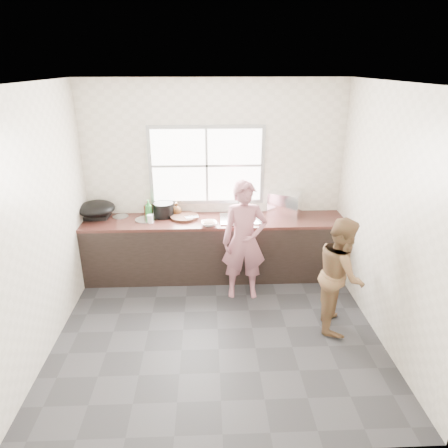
{
  "coord_description": "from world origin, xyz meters",
  "views": [
    {
      "loc": [
        -0.09,
        -3.84,
        2.86
      ],
      "look_at": [
        0.1,
        0.65,
        1.05
      ],
      "focal_mm": 32.0,
      "sensor_mm": 36.0,
      "label": 1
    }
  ],
  "objects_px": {
    "bottle_green": "(149,209)",
    "bottle_brown_tall": "(148,208)",
    "bowl_held": "(233,223)",
    "glass_jar": "(150,219)",
    "dish_rack": "(285,203)",
    "pot_lid_right": "(145,220)",
    "bowl_mince": "(209,224)",
    "plate_food": "(159,214)",
    "bottle_brown_short": "(176,209)",
    "woman": "(244,245)",
    "cutting_board": "(184,217)",
    "person_side": "(341,274)",
    "bowl_crabs": "(245,216)",
    "pot_lid_left": "(121,217)",
    "wok": "(96,208)",
    "burner": "(97,215)",
    "black_pot": "(164,210)"
  },
  "relations": [
    {
      "from": "bottle_green",
      "to": "bottle_brown_tall",
      "type": "relative_size",
      "value": 1.36
    },
    {
      "from": "bowl_held",
      "to": "glass_jar",
      "type": "distance_m",
      "value": 1.11
    },
    {
      "from": "dish_rack",
      "to": "pot_lid_right",
      "type": "relative_size",
      "value": 1.53
    },
    {
      "from": "bowl_mince",
      "to": "plate_food",
      "type": "relative_size",
      "value": 1.03
    },
    {
      "from": "bowl_held",
      "to": "bottle_brown_short",
      "type": "height_order",
      "value": "bottle_brown_short"
    },
    {
      "from": "woman",
      "to": "cutting_board",
      "type": "relative_size",
      "value": 3.77
    },
    {
      "from": "person_side",
      "to": "dish_rack",
      "type": "bearing_deg",
      "value": 26.6
    },
    {
      "from": "bowl_mince",
      "to": "bowl_crabs",
      "type": "xyz_separation_m",
      "value": [
        0.5,
        0.24,
        0.01
      ]
    },
    {
      "from": "plate_food",
      "to": "dish_rack",
      "type": "distance_m",
      "value": 1.8
    },
    {
      "from": "cutting_board",
      "to": "dish_rack",
      "type": "distance_m",
      "value": 1.43
    },
    {
      "from": "bottle_brown_short",
      "to": "pot_lid_right",
      "type": "bearing_deg",
      "value": -156.05
    },
    {
      "from": "plate_food",
      "to": "pot_lid_left",
      "type": "distance_m",
      "value": 0.53
    },
    {
      "from": "cutting_board",
      "to": "wok",
      "type": "distance_m",
      "value": 1.21
    },
    {
      "from": "bowl_held",
      "to": "dish_rack",
      "type": "relative_size",
      "value": 0.44
    },
    {
      "from": "bowl_crabs",
      "to": "burner",
      "type": "bearing_deg",
      "value": 175.76
    },
    {
      "from": "bowl_held",
      "to": "plate_food",
      "type": "bearing_deg",
      "value": 157.78
    },
    {
      "from": "person_side",
      "to": "bowl_mince",
      "type": "xyz_separation_m",
      "value": [
        -1.46,
        1.04,
        0.22
      ]
    },
    {
      "from": "black_pot",
      "to": "pot_lid_right",
      "type": "bearing_deg",
      "value": -152.03
    },
    {
      "from": "bowl_crabs",
      "to": "bottle_green",
      "type": "bearing_deg",
      "value": 177.6
    },
    {
      "from": "pot_lid_right",
      "to": "bottle_brown_tall",
      "type": "bearing_deg",
      "value": 85.21
    },
    {
      "from": "glass_jar",
      "to": "black_pot",
      "type": "bearing_deg",
      "value": 54.49
    },
    {
      "from": "cutting_board",
      "to": "bowl_mince",
      "type": "xyz_separation_m",
      "value": [
        0.34,
        -0.28,
        0.01
      ]
    },
    {
      "from": "person_side",
      "to": "bowl_held",
      "type": "distance_m",
      "value": 1.57
    },
    {
      "from": "cutting_board",
      "to": "pot_lid_left",
      "type": "distance_m",
      "value": 0.9
    },
    {
      "from": "bottle_green",
      "to": "burner",
      "type": "xyz_separation_m",
      "value": [
        -0.74,
        0.1,
        -0.11
      ]
    },
    {
      "from": "black_pot",
      "to": "glass_jar",
      "type": "height_order",
      "value": "black_pot"
    },
    {
      "from": "cutting_board",
      "to": "bottle_brown_short",
      "type": "relative_size",
      "value": 2.24
    },
    {
      "from": "cutting_board",
      "to": "black_pot",
      "type": "xyz_separation_m",
      "value": [
        -0.29,
        0.08,
        0.08
      ]
    },
    {
      "from": "bottle_green",
      "to": "pot_lid_left",
      "type": "height_order",
      "value": "bottle_green"
    },
    {
      "from": "bottle_green",
      "to": "burner",
      "type": "bearing_deg",
      "value": 172.46
    },
    {
      "from": "woman",
      "to": "bowl_crabs",
      "type": "relative_size",
      "value": 6.78
    },
    {
      "from": "woman",
      "to": "bowl_held",
      "type": "distance_m",
      "value": 0.41
    },
    {
      "from": "bowl_crabs",
      "to": "wok",
      "type": "height_order",
      "value": "wok"
    },
    {
      "from": "bowl_crabs",
      "to": "black_pot",
      "type": "xyz_separation_m",
      "value": [
        -1.14,
        0.12,
        0.07
      ]
    },
    {
      "from": "cutting_board",
      "to": "bottle_brown_tall",
      "type": "bearing_deg",
      "value": 162.55
    },
    {
      "from": "woman",
      "to": "wok",
      "type": "height_order",
      "value": "woman"
    },
    {
      "from": "bottle_brown_tall",
      "to": "bowl_mince",
      "type": "bearing_deg",
      "value": -27.19
    },
    {
      "from": "bottle_green",
      "to": "bowl_mince",
      "type": "bearing_deg",
      "value": -19.7
    },
    {
      "from": "glass_jar",
      "to": "dish_rack",
      "type": "bearing_deg",
      "value": 7.77
    },
    {
      "from": "wok",
      "to": "pot_lid_left",
      "type": "distance_m",
      "value": 0.34
    },
    {
      "from": "bottle_brown_tall",
      "to": "bowl_crabs",
      "type": "bearing_deg",
      "value": -8.31
    },
    {
      "from": "pot_lid_right",
      "to": "burner",
      "type": "bearing_deg",
      "value": 166.6
    },
    {
      "from": "glass_jar",
      "to": "wok",
      "type": "bearing_deg",
      "value": 167.29
    },
    {
      "from": "bowl_mince",
      "to": "bottle_green",
      "type": "distance_m",
      "value": 0.89
    },
    {
      "from": "burner",
      "to": "bowl_mince",
      "type": "bearing_deg",
      "value": -14.13
    },
    {
      "from": "burner",
      "to": "dish_rack",
      "type": "bearing_deg",
      "value": -0.18
    },
    {
      "from": "bowl_held",
      "to": "bottle_brown_short",
      "type": "bearing_deg",
      "value": 152.14
    },
    {
      "from": "dish_rack",
      "to": "bowl_held",
      "type": "bearing_deg",
      "value": -128.92
    },
    {
      "from": "person_side",
      "to": "pot_lid_right",
      "type": "relative_size",
      "value": 4.73
    },
    {
      "from": "plate_food",
      "to": "wok",
      "type": "bearing_deg",
      "value": -171.44
    }
  ]
}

